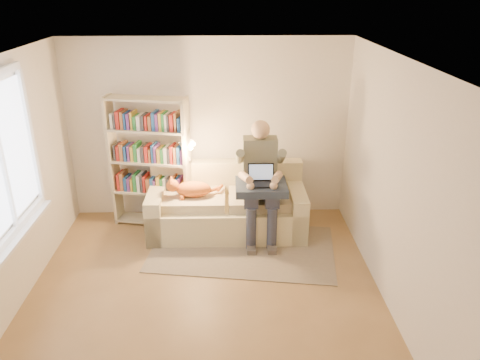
{
  "coord_description": "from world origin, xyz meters",
  "views": [
    {
      "loc": [
        0.27,
        -4.2,
        3.27
      ],
      "look_at": [
        0.42,
        1.0,
        1.05
      ],
      "focal_mm": 35.0,
      "sensor_mm": 36.0,
      "label": 1
    }
  ],
  "objects_px": {
    "sofa": "(227,208)",
    "person": "(260,175)",
    "laptop": "(266,179)",
    "cat": "(188,189)",
    "bookshelf": "(150,156)"
  },
  "relations": [
    {
      "from": "sofa",
      "to": "person",
      "type": "height_order",
      "value": "person"
    },
    {
      "from": "laptop",
      "to": "cat",
      "type": "bearing_deg",
      "value": 170.16
    },
    {
      "from": "laptop",
      "to": "bookshelf",
      "type": "relative_size",
      "value": 0.18
    },
    {
      "from": "sofa",
      "to": "person",
      "type": "bearing_deg",
      "value": -19.67
    },
    {
      "from": "person",
      "to": "sofa",
      "type": "bearing_deg",
      "value": 160.33
    },
    {
      "from": "person",
      "to": "bookshelf",
      "type": "relative_size",
      "value": 0.86
    },
    {
      "from": "person",
      "to": "cat",
      "type": "xyz_separation_m",
      "value": [
        -0.97,
        0.03,
        -0.2
      ]
    },
    {
      "from": "person",
      "to": "bookshelf",
      "type": "bearing_deg",
      "value": 166.2
    },
    {
      "from": "sofa",
      "to": "person",
      "type": "distance_m",
      "value": 0.74
    },
    {
      "from": "bookshelf",
      "to": "cat",
      "type": "bearing_deg",
      "value": -21.96
    },
    {
      "from": "person",
      "to": "laptop",
      "type": "relative_size",
      "value": 4.7
    },
    {
      "from": "sofa",
      "to": "person",
      "type": "relative_size",
      "value": 1.34
    },
    {
      "from": "cat",
      "to": "laptop",
      "type": "bearing_deg",
      "value": -9.84
    },
    {
      "from": "laptop",
      "to": "bookshelf",
      "type": "distance_m",
      "value": 1.66
    },
    {
      "from": "sofa",
      "to": "laptop",
      "type": "height_order",
      "value": "laptop"
    }
  ]
}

